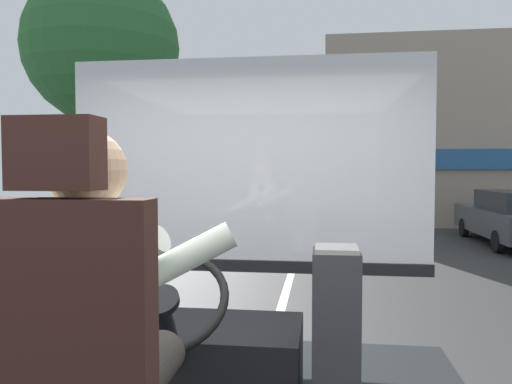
% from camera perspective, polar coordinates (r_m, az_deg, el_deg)
% --- Properties ---
extents(ground, '(18.00, 44.00, 0.06)m').
position_cam_1_polar(ground, '(10.75, 4.75, -7.13)').
color(ground, '#333333').
extents(bus_driver, '(0.76, 0.56, 0.84)m').
position_cam_1_polar(bus_driver, '(1.56, -17.75, -13.04)').
color(bus_driver, '#332D28').
rests_on(bus_driver, driver_seat).
extents(steering_console, '(1.10, 1.03, 0.82)m').
position_cam_1_polar(steering_console, '(2.66, -7.45, -18.56)').
color(steering_console, black).
rests_on(steering_console, bus_floor).
extents(fare_box, '(0.21, 0.24, 0.84)m').
position_cam_1_polar(fare_box, '(2.35, 9.14, -16.39)').
color(fare_box, '#333338').
rests_on(fare_box, bus_floor).
extents(windshield_panel, '(2.50, 0.08, 1.48)m').
position_cam_1_polar(windshield_panel, '(3.44, -0.98, 0.38)').
color(windshield_panel, silver).
extents(street_tree, '(3.30, 3.30, 6.08)m').
position_cam_1_polar(street_tree, '(11.62, -17.25, 15.49)').
color(street_tree, '#4C3828').
rests_on(street_tree, ground).
extents(shop_building, '(11.55, 5.52, 5.93)m').
position_cam_1_polar(shop_building, '(19.23, 25.42, 5.88)').
color(shop_building, gray).
rests_on(shop_building, ground).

